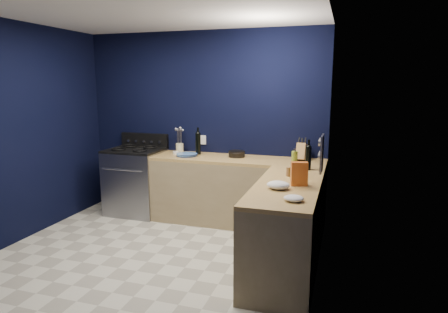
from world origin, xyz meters
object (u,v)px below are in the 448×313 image
at_px(gas_range, 136,182).
at_px(plate_stack, 187,155).
at_px(knife_block, 302,152).
at_px(crouton_bag, 299,174).
at_px(utensil_crock, 180,148).

bearing_deg(gas_range, plate_stack, -2.69).
xyz_separation_m(plate_stack, knife_block, (1.53, 0.19, 0.09)).
bearing_deg(knife_block, crouton_bag, -78.83).
bearing_deg(knife_block, gas_range, -170.51).
distance_m(utensil_crock, crouton_bag, 2.29).
bearing_deg(plate_stack, utensil_crock, 132.23).
relative_size(plate_stack, crouton_bag, 1.22).
relative_size(plate_stack, utensil_crock, 2.12).
height_order(plate_stack, crouton_bag, crouton_bag).
xyz_separation_m(plate_stack, utensil_crock, (-0.21, 0.23, 0.05)).
bearing_deg(gas_range, knife_block, 3.57).
bearing_deg(crouton_bag, gas_range, 139.28).
xyz_separation_m(utensil_crock, crouton_bag, (1.86, -1.33, 0.05)).
relative_size(utensil_crock, knife_block, 0.63).
bearing_deg(crouton_bag, utensil_crock, 128.41).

